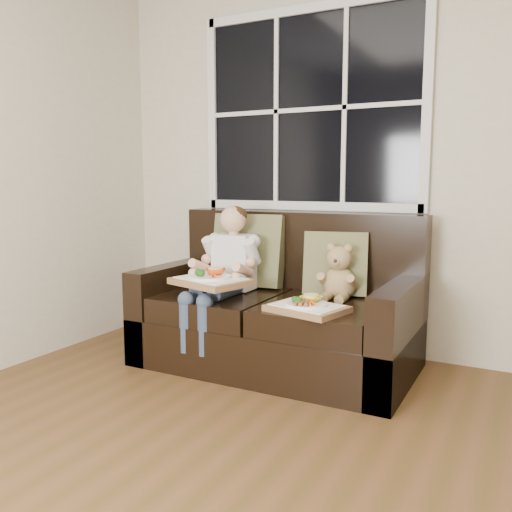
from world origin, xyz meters
The scene contains 8 objects.
window_back centered at (-0.77, 2.48, 1.65)m, with size 1.62×0.04×1.37m.
loveseat centered at (-0.77, 2.02, 0.31)m, with size 1.70×0.92×0.96m.
pillow_left centered at (-1.08, 2.17, 0.69)m, with size 0.51×0.27×0.50m.
pillow_right centered at (-0.46, 2.17, 0.65)m, with size 0.43×0.27×0.41m.
child centered at (-1.10, 1.90, 0.64)m, with size 0.38×0.59×0.86m.
teddy_bear centered at (-0.40, 2.06, 0.59)m, with size 0.21×0.27×0.36m.
tray_left centered at (-1.07, 1.67, 0.58)m, with size 0.51×0.44×0.10m.
tray_right centered at (-0.44, 1.67, 0.48)m, with size 0.46×0.39×0.09m.
Camera 1 is at (0.66, -1.05, 1.17)m, focal length 38.00 mm.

